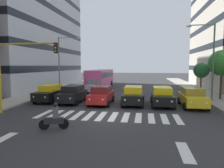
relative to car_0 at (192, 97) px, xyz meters
The scene contains 19 objects.
ground_plane 8.23m from the car_0, 33.01° to the left, with size 180.00×180.00×0.00m, color #2D2D30.
building_right_block_0 30.75m from the car_0, 31.42° to the right, with size 9.20×25.38×29.03m.
crosswalk_markings 8.23m from the car_0, 33.01° to the left, with size 10.35×2.80×0.01m.
lane_arrow_0 10.30m from the car_0, 76.05° to the left, with size 0.50×2.20×0.01m, color silver.
lane_arrow_1 15.05m from the car_0, 41.51° to the left, with size 0.50×2.20×0.01m, color silver.
car_0 is the anchor object (origin of this frame).
car_1 2.61m from the car_0, ahead, with size 2.02×4.44×1.72m.
car_2 5.26m from the car_0, ahead, with size 2.02×4.44×1.72m.
car_3 8.28m from the car_0, ahead, with size 2.02×4.44×1.72m.
car_4 11.24m from the car_0, ahead, with size 2.02×4.44×1.72m.
car_5 13.81m from the car_0, ahead, with size 2.02×4.44×1.72m.
car_row2_0 13.70m from the car_0, 37.16° to the right, with size 2.02×4.44×1.72m.
bus_behind_traffic 17.45m from the car_0, 49.85° to the right, with size 2.78×10.50×3.00m.
motorcycle_with_rider 12.24m from the car_0, 40.36° to the left, with size 1.66×0.59×1.57m.
traffic_light_gantry 14.88m from the car_0, 18.81° to the left, with size 4.87×0.36×5.50m.
street_lamp_left 5.31m from the car_0, 125.85° to the right, with size 2.78×0.28×7.69m.
street_lamp_right 18.37m from the car_0, 28.91° to the right, with size 3.26×0.28×7.56m.
street_tree_1 6.30m from the car_0, 132.45° to the right, with size 2.68×2.68×5.16m.
street_tree_2 12.65m from the car_0, 107.60° to the right, with size 2.17×2.17×3.95m.
Camera 1 is at (-2.63, 14.28, 3.68)m, focal length 32.57 mm.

